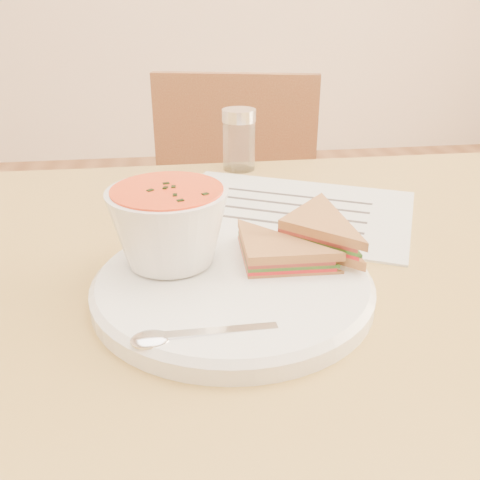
{
  "coord_description": "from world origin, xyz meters",
  "views": [
    {
      "loc": [
        -0.12,
        -0.56,
        1.03
      ],
      "look_at": [
        -0.05,
        -0.08,
        0.8
      ],
      "focal_mm": 40.0,
      "sensor_mm": 36.0,
      "label": 1
    }
  ],
  "objects": [
    {
      "name": "condiment_shaker",
      "position": [
        -0.0,
        0.31,
        0.8
      ],
      "size": [
        0.06,
        0.06,
        0.1
      ],
      "primitive_type": null,
      "rotation": [
        0.0,
        0.0,
        -0.13
      ],
      "color": "silver",
      "rests_on": "dining_table"
    },
    {
      "name": "spoon",
      "position": [
        -0.09,
        -0.19,
        0.77
      ],
      "size": [
        0.17,
        0.04,
        0.01
      ],
      "primitive_type": null,
      "rotation": [
        0.0,
        0.0,
        0.05
      ],
      "color": "silver",
      "rests_on": "plate"
    },
    {
      "name": "plate",
      "position": [
        -0.06,
        -0.1,
        0.76
      ],
      "size": [
        0.34,
        0.34,
        0.02
      ],
      "primitive_type": null,
      "rotation": [
        0.0,
        0.0,
        0.24
      ],
      "color": "white",
      "rests_on": "dining_table"
    },
    {
      "name": "soup_bowl",
      "position": [
        -0.12,
        -0.06,
        0.81
      ],
      "size": [
        0.13,
        0.13,
        0.08
      ],
      "primitive_type": null,
      "rotation": [
        0.0,
        0.0,
        0.07
      ],
      "color": "white",
      "rests_on": "plate"
    },
    {
      "name": "sandwich_half_a",
      "position": [
        -0.05,
        -0.11,
        0.78
      ],
      "size": [
        0.1,
        0.1,
        0.03
      ],
      "primitive_type": null,
      "rotation": [
        0.0,
        0.0,
        -0.03
      ],
      "color": "#B1783E",
      "rests_on": "plate"
    },
    {
      "name": "sandwich_half_b",
      "position": [
        -0.01,
        -0.05,
        0.79
      ],
      "size": [
        0.14,
        0.14,
        0.03
      ],
      "primitive_type": null,
      "rotation": [
        0.0,
        0.0,
        -0.74
      ],
      "color": "#B1783E",
      "rests_on": "plate"
    },
    {
      "name": "chair_far",
      "position": [
        -0.0,
        0.5,
        0.43
      ],
      "size": [
        0.46,
        0.46,
        0.86
      ],
      "primitive_type": null,
      "rotation": [
        0.0,
        0.0,
        2.91
      ],
      "color": "brown",
      "rests_on": "floor"
    },
    {
      "name": "paper_menu",
      "position": [
        0.04,
        0.12,
        0.75
      ],
      "size": [
        0.41,
        0.36,
        0.0
      ],
      "primitive_type": null,
      "rotation": [
        0.0,
        0.0,
        -0.45
      ],
      "color": "silver",
      "rests_on": "dining_table"
    },
    {
      "name": "dining_table",
      "position": [
        0.0,
        0.0,
        0.38
      ],
      "size": [
        1.0,
        0.7,
        0.75
      ],
      "primitive_type": null,
      "color": "olive",
      "rests_on": "floor"
    }
  ]
}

